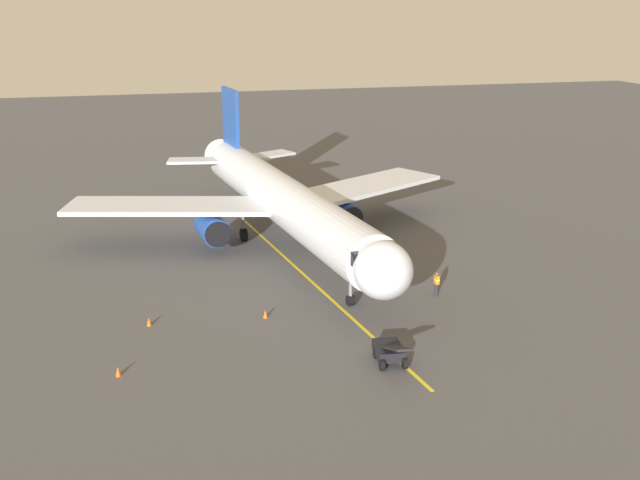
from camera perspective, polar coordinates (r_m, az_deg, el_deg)
ground_plane at (r=65.68m, az=-2.88°, el=0.18°), size 220.00×220.00×0.00m
apron_lead_in_line at (r=57.57m, az=-1.51°, el=-2.36°), size 5.61×39.67×0.01m
airplane at (r=62.24m, az=-2.85°, el=3.03°), size 34.49×40.31×11.50m
ground_crew_marshaller at (r=53.19m, az=8.78°, el=-3.28°), size 0.27×0.41×1.71m
belt_loader_near_nose at (r=43.46m, az=5.29°, el=-8.33°), size 1.76×4.67×2.32m
safety_cone_nose_left at (r=43.46m, az=-14.97°, el=-9.55°), size 0.32×0.32×0.55m
safety_cone_nose_right at (r=49.31m, az=-12.76°, el=-6.01°), size 0.32×0.32×0.55m
safety_cone_wing_port at (r=49.37m, az=-4.14°, el=-5.57°), size 0.32×0.32×0.55m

